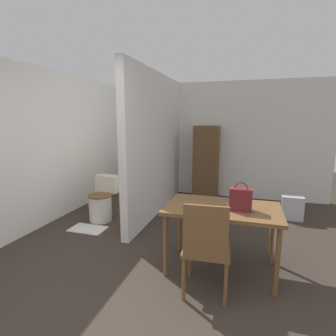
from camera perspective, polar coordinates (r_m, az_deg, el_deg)
The scene contains 11 objects.
ground_plane at distance 2.55m, azimuth -12.08°, elevation -31.46°, with size 16.00×16.00×0.00m, color #382D26.
wall_back at distance 5.99m, azimuth 7.65°, elevation 6.10°, with size 5.26×0.12×2.50m.
wall_left at distance 4.92m, azimuth -23.23°, elevation 4.41°, with size 0.12×5.19×2.50m.
partition_wall at distance 4.75m, azimuth -2.45°, elevation 5.06°, with size 0.12×2.75×2.50m.
dining_table at distance 3.01m, azimuth 11.70°, elevation -9.71°, with size 1.25×0.74×0.75m.
wooden_chair at distance 2.61m, azimuth 8.33°, elevation -16.41°, with size 0.48×0.48×0.96m.
toilet at distance 4.66m, azimuth -14.14°, elevation -7.09°, with size 0.40×0.55×0.73m.
handbag at distance 2.88m, azimuth 15.53°, elevation -6.55°, with size 0.23×0.13×0.31m.
wooden_cabinet at distance 5.73m, azimuth 8.30°, elevation 1.20°, with size 0.51×0.45×1.57m.
bath_mat at distance 4.41m, azimuth -17.05°, elevation -12.55°, with size 0.56×0.34×0.01m.
space_heater at distance 5.02m, azimuth 25.37°, elevation -7.86°, with size 0.35×0.20×0.41m.
Camera 1 is at (0.98, -1.64, 1.70)m, focal length 28.00 mm.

